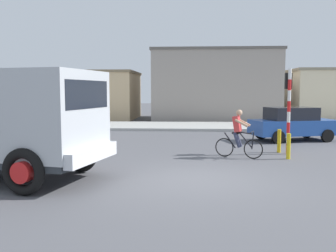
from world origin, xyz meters
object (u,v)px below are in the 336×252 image
(truck_foreground, at_px, (2,118))
(bollard_far, at_px, (279,141))
(car_red_near, at_px, (293,124))
(bollard_near, at_px, (288,146))
(cyclist, at_px, (238,134))
(pedestrian_near_kerb, at_px, (80,121))
(traffic_light_pole, at_px, (289,99))

(truck_foreground, relative_size, bollard_far, 6.47)
(car_red_near, relative_size, bollard_near, 4.79)
(cyclist, relative_size, bollard_far, 1.91)
(pedestrian_near_kerb, bearing_deg, cyclist, -35.63)
(pedestrian_near_kerb, height_order, bollard_far, pedestrian_near_kerb)
(car_red_near, height_order, pedestrian_near_kerb, pedestrian_near_kerb)
(car_red_near, relative_size, pedestrian_near_kerb, 2.66)
(truck_foreground, height_order, bollard_near, truck_foreground)
(traffic_light_pole, xyz_separation_m, pedestrian_near_kerb, (-9.28, 4.28, -1.22))
(cyclist, distance_m, traffic_light_pole, 2.50)
(bollard_near, relative_size, bollard_far, 1.00)
(truck_foreground, xyz_separation_m, pedestrian_near_kerb, (-0.56, 8.85, -0.82))
(truck_foreground, height_order, cyclist, truck_foreground)
(traffic_light_pole, relative_size, car_red_near, 0.74)
(car_red_near, bearing_deg, traffic_light_pole, -107.61)
(truck_foreground, relative_size, pedestrian_near_kerb, 3.59)
(pedestrian_near_kerb, bearing_deg, car_red_near, -2.66)
(pedestrian_near_kerb, bearing_deg, bollard_near, -30.94)
(traffic_light_pole, relative_size, bollard_near, 3.56)
(cyclist, relative_size, pedestrian_near_kerb, 1.06)
(bollard_near, bearing_deg, bollard_far, 90.00)
(traffic_light_pole, bearing_deg, truck_foreground, -152.32)
(truck_foreground, relative_size, traffic_light_pole, 1.82)
(car_red_near, distance_m, bollard_near, 5.15)
(pedestrian_near_kerb, distance_m, bollard_far, 9.90)
(bollard_far, bearing_deg, car_red_near, 67.68)
(bollard_near, height_order, bollard_far, same)
(truck_foreground, xyz_separation_m, traffic_light_pole, (8.72, 4.57, 0.40))
(traffic_light_pole, distance_m, car_red_near, 4.17)
(traffic_light_pole, height_order, bollard_near, traffic_light_pole)
(traffic_light_pole, distance_m, bollard_near, 1.99)
(bollard_far, bearing_deg, cyclist, -144.37)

